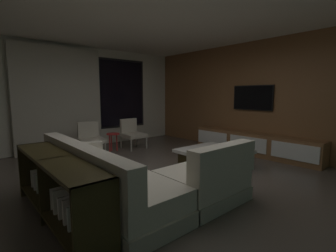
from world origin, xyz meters
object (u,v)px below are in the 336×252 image
object	(u,v)px
sectional_couch	(133,181)
side_stool	(113,137)
media_console	(254,144)
accent_chair_by_curtain	(90,137)
coffee_table	(214,158)
console_table_behind_couch	(57,186)
book_stack_on_coffee_table	(219,149)
accent_chair_near_window	(132,132)
mounted_tv	(253,98)

from	to	relation	value
sectional_couch	side_stool	distance (m)	3.04
media_console	accent_chair_by_curtain	bearing A→B (deg)	138.91
coffee_table	console_table_behind_couch	distance (m)	2.95
sectional_couch	media_console	world-z (taller)	sectional_couch
book_stack_on_coffee_table	sectional_couch	bearing A→B (deg)	-177.13
media_console	coffee_table	bearing A→B (deg)	-178.75
coffee_table	book_stack_on_coffee_table	world-z (taller)	book_stack_on_coffee_table
media_console	console_table_behind_couch	distance (m)	4.50
sectional_couch	coffee_table	bearing A→B (deg)	6.81
console_table_behind_couch	side_stool	bearing A→B (deg)	51.36
accent_chair_near_window	side_stool	bearing A→B (deg)	-175.67
accent_chair_near_window	console_table_behind_couch	xyz separation A→B (m)	(-2.71, -2.70, -0.02)
accent_chair_by_curtain	side_stool	size ratio (longest dim) A/B	1.70
sectional_couch	media_console	xyz separation A→B (m)	(3.58, 0.28, -0.04)
accent_chair_near_window	mounted_tv	xyz separation A→B (m)	(1.97, -2.36, 0.92)
coffee_table	console_table_behind_couch	size ratio (longest dim) A/B	0.55
sectional_couch	book_stack_on_coffee_table	distance (m)	2.00
side_stool	console_table_behind_couch	distance (m)	3.40
coffee_table	media_console	bearing A→B (deg)	1.25
book_stack_on_coffee_table	mounted_tv	world-z (taller)	mounted_tv
coffee_table	side_stool	size ratio (longest dim) A/B	2.52
sectional_couch	accent_chair_near_window	world-z (taller)	sectional_couch
sectional_couch	coffee_table	size ratio (longest dim) A/B	2.16
accent_chair_by_curtain	accent_chair_near_window	bearing A→B (deg)	-0.42
sectional_couch	side_stool	xyz separation A→B (m)	(1.21, 2.79, 0.08)
accent_chair_by_curtain	media_console	bearing A→B (deg)	-41.09
book_stack_on_coffee_table	console_table_behind_couch	distance (m)	2.91
sectional_couch	accent_chair_near_window	distance (m)	3.36
accent_chair_by_curtain	book_stack_on_coffee_table	bearing A→B (deg)	-63.76
media_console	mounted_tv	size ratio (longest dim) A/B	3.01
accent_chair_by_curtain	mounted_tv	size ratio (longest dim) A/B	0.76
coffee_table	book_stack_on_coffee_table	bearing A→B (deg)	-104.20
book_stack_on_coffee_table	accent_chair_near_window	size ratio (longest dim) A/B	0.35
accent_chair_near_window	media_console	bearing A→B (deg)	-55.06
coffee_table	accent_chair_near_window	distance (m)	2.61
book_stack_on_coffee_table	accent_chair_near_window	xyz separation A→B (m)	(-0.20, 2.73, 0.03)
accent_chair_by_curtain	mounted_tv	xyz separation A→B (m)	(3.12, -2.36, 0.92)
accent_chair_near_window	mounted_tv	size ratio (longest dim) A/B	0.76
console_table_behind_couch	media_console	bearing A→B (deg)	1.86
accent_chair_near_window	console_table_behind_couch	bearing A→B (deg)	-135.10
side_stool	console_table_behind_couch	world-z (taller)	console_table_behind_couch
coffee_table	media_console	world-z (taller)	media_console
accent_chair_by_curtain	console_table_behind_couch	xyz separation A→B (m)	(-1.56, -2.71, -0.02)
accent_chair_by_curtain	mounted_tv	distance (m)	4.02
side_stool	book_stack_on_coffee_table	bearing A→B (deg)	-73.75
coffee_table	book_stack_on_coffee_table	distance (m)	0.26
mounted_tv	console_table_behind_couch	distance (m)	4.78
accent_chair_near_window	media_console	size ratio (longest dim) A/B	0.25
accent_chair_near_window	side_stool	xyz separation A→B (m)	(-0.59, -0.04, -0.06)
book_stack_on_coffee_table	media_console	bearing A→B (deg)	6.34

